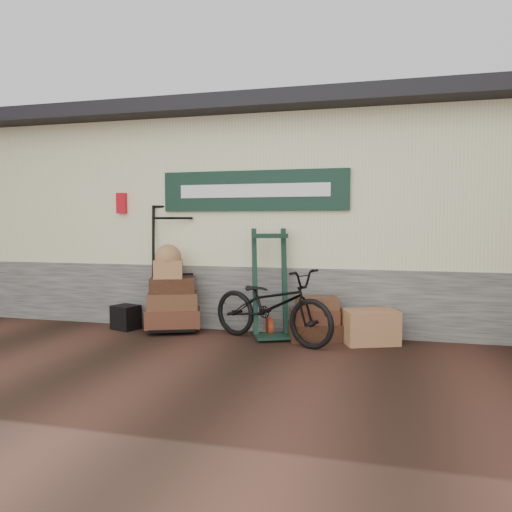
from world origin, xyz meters
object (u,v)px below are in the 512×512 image
at_px(bicycle, 272,301).
at_px(black_trunk, 126,317).
at_px(green_barrow, 270,284).
at_px(suitcase_stack, 315,318).
at_px(wicker_hamper, 370,327).
at_px(porter_trolley, 173,266).

bearing_deg(bicycle, black_trunk, 107.33).
relative_size(green_barrow, bicycle, 0.79).
relative_size(green_barrow, suitcase_stack, 2.22).
height_order(wicker_hamper, bicycle, bicycle).
relative_size(wicker_hamper, black_trunk, 1.91).
bearing_deg(suitcase_stack, wicker_hamper, -0.45).
height_order(porter_trolley, green_barrow, porter_trolley).
relative_size(green_barrow, black_trunk, 4.19).
height_order(wicker_hamper, black_trunk, wicker_hamper).
relative_size(porter_trolley, green_barrow, 1.26).
height_order(suitcase_stack, wicker_hamper, suitcase_stack).
bearing_deg(porter_trolley, suitcase_stack, -25.91).
relative_size(suitcase_stack, wicker_hamper, 0.99).
xyz_separation_m(porter_trolley, suitcase_stack, (2.03, -0.16, -0.62)).
relative_size(porter_trolley, black_trunk, 5.27).
relative_size(porter_trolley, suitcase_stack, 2.79).
xyz_separation_m(porter_trolley, bicycle, (1.52, -0.38, -0.38)).
distance_m(wicker_hamper, bicycle, 1.28).
height_order(porter_trolley, suitcase_stack, porter_trolley).
xyz_separation_m(wicker_hamper, black_trunk, (-3.39, -0.01, -0.04)).
bearing_deg(black_trunk, green_barrow, 0.15).
xyz_separation_m(porter_trolley, black_trunk, (-0.66, -0.18, -0.73)).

